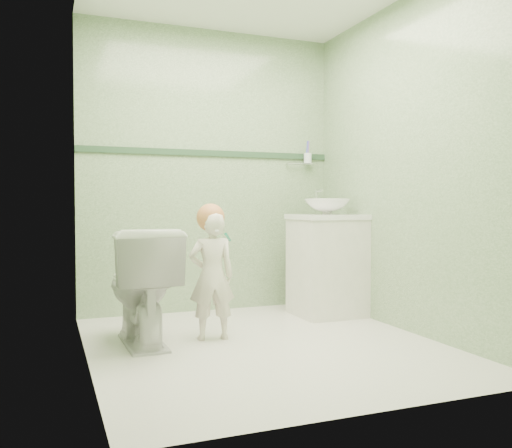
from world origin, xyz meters
name	(u,v)px	position (x,y,z in m)	size (l,w,h in m)	color
ground	(264,345)	(0.00, 0.00, 0.00)	(2.50, 2.50, 0.00)	silver
room_shell	(264,159)	(0.00, 0.00, 1.20)	(2.50, 2.54, 2.40)	gray
trim_stripe	(210,153)	(0.00, 1.24, 1.35)	(2.20, 0.02, 0.05)	#2A482F
vanity	(327,267)	(0.84, 0.70, 0.40)	(0.52, 0.50, 0.80)	silver
counter	(327,217)	(0.84, 0.70, 0.81)	(0.54, 0.52, 0.04)	white
basin	(327,207)	(0.84, 0.70, 0.89)	(0.37, 0.37, 0.13)	white
faucet	(317,197)	(0.84, 0.89, 0.97)	(0.03, 0.13, 0.18)	silver
cup_holder	(307,158)	(0.89, 1.18, 1.33)	(0.26, 0.07, 0.21)	silver
toilet	(141,286)	(-0.74, 0.31, 0.38)	(0.43, 0.75, 0.76)	white
toddler	(212,276)	(-0.28, 0.26, 0.43)	(0.31, 0.21, 0.86)	silver
hair_cap	(211,218)	(-0.28, 0.28, 0.82)	(0.19, 0.19, 0.19)	#C77A42
teal_toothbrush	(227,236)	(-0.21, 0.13, 0.70)	(0.11, 0.13, 0.08)	#147C5B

